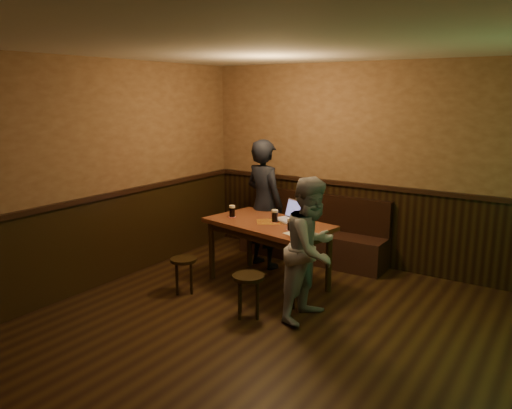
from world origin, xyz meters
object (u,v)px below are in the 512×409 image
Objects in this scene: pub_table at (268,230)px; stool_left at (184,265)px; bench at (312,238)px; pint_right at (290,224)px; person_suit at (264,204)px; person_grey at (312,249)px; pint_mid at (275,216)px; pint_left at (232,211)px; laptop at (290,215)px; stool_right at (248,283)px.

pub_table is 1.12m from stool_left.
bench is 15.18× the size of pint_right.
person_suit is 1.15× the size of person_grey.
pint_left is at bearing -172.10° from pint_mid.
person_grey is at bearing -22.32° from laptop.
pint_left is at bearing 96.86° from person_suit.
pub_table is 0.49m from pint_right.
bench is at bearing 126.37° from laptop.
stool_left is 1.49m from person_suit.
pint_left is at bearing -112.66° from bench.
laptop reaches higher than pint_left.
person_grey is at bearing 30.98° from stool_right.
person_grey is at bearing -37.90° from pint_right.
person_suit is at bearing 53.38° from person_grey.
pint_left is at bearing 74.75° from stool_left.
person_suit reaches higher than pub_table.
person_grey reaches higher than stool_left.
stool_left is 1.68m from person_grey.
pint_right is (1.14, 0.59, 0.55)m from stool_left.
pub_table is 1.05m from person_grey.
pint_left is 0.95m from pint_right.
pint_mid reaches higher than stool_left.
pub_table is at bearing 46.97° from stool_left.
bench reaches higher than pub_table.
person_suit reaches higher than pint_left.
pint_mid reaches higher than pint_left.
stool_left is 0.24× the size of person_suit.
pint_left is (-0.52, -1.25, 0.59)m from bench.
pub_table is 0.94× the size of person_suit.
person_suit is at bearing 136.88° from pub_table.
pint_left is at bearing 74.18° from person_grey.
stool_right is at bearing -98.05° from pint_right.
laptop is at bearing 54.75° from pint_mid.
person_suit reaches higher than stool_right.
pint_mid is at bearing 146.97° from pint_right.
stool_left is at bearing -152.66° from pint_right.
pint_right reaches higher than pub_table.
pint_mid is at bearing -99.76° from laptop.
pint_right reaches higher than bench.
pub_table is at bearing 4.67° from pint_left.
pint_mid is at bearing 58.19° from person_grey.
person_suit reaches higher than bench.
laptop is at bearing -79.12° from bench.
pint_right is at bearing 56.21° from person_grey.
pint_mid is at bearing 7.90° from pint_left.
stool_left is at bearing 173.15° from stool_right.
pint_left is 0.10× the size of person_grey.
stool_right is at bearing -58.23° from laptop.
pub_table is 10.59× the size of pint_mid.
bench is at bearing 67.34° from pint_left.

